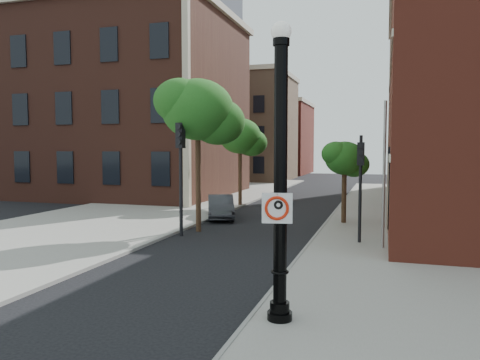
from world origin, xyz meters
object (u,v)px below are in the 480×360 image
(lamppost, at_px, (280,188))
(traffic_signal_left, at_px, (180,155))
(parked_car, at_px, (221,207))
(no_parking_sign, at_px, (277,208))
(traffic_signal_right, at_px, (361,171))

(lamppost, relative_size, traffic_signal_left, 1.24)
(lamppost, bearing_deg, parked_car, 114.47)
(no_parking_sign, relative_size, traffic_signal_right, 0.15)
(no_parking_sign, distance_m, traffic_signal_right, 9.32)
(no_parking_sign, xyz_separation_m, traffic_signal_right, (1.24, 9.23, 0.33))
(lamppost, bearing_deg, traffic_signal_left, 125.85)
(parked_car, xyz_separation_m, traffic_signal_left, (0.05, -5.25, 2.90))
(traffic_signal_right, bearing_deg, no_parking_sign, -96.86)
(lamppost, distance_m, no_parking_sign, 0.44)
(lamppost, distance_m, traffic_signal_left, 10.82)
(traffic_signal_right, bearing_deg, lamppost, -96.81)
(lamppost, height_order, traffic_signal_right, lamppost)
(parked_car, bearing_deg, traffic_signal_left, -110.89)
(traffic_signal_left, relative_size, traffic_signal_right, 1.21)
(lamppost, bearing_deg, no_parking_sign, -100.56)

